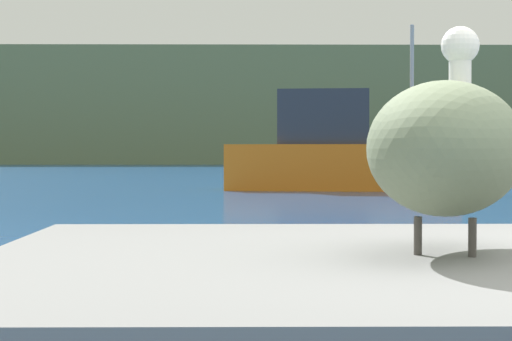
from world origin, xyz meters
name	(u,v)px	position (x,y,z in m)	size (l,w,h in m)	color
hillside_backdrop	(264,108)	(0.00, 76.71, 4.82)	(140.00, 13.21, 9.64)	#6B7A51
pelican	(448,146)	(-0.85, 0.21, 1.27)	(0.89, 1.37, 0.88)	gray
fishing_boat_orange	(337,154)	(1.21, 24.76, 1.12)	(7.22, 2.96, 5.01)	orange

